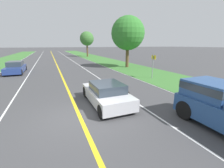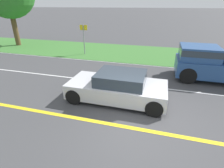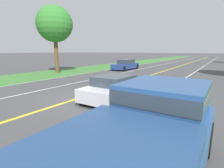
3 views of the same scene
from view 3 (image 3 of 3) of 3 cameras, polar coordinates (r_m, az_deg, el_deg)
name	(u,v)px [view 3 (image 3 of 3)]	position (r m, az deg, el deg)	size (l,w,h in m)	color
ground_plane	(77,99)	(9.76, -11.27, -4.72)	(400.00, 400.00, 0.00)	#424244
centre_divider_line	(77,99)	(9.76, -11.27, -4.70)	(0.18, 160.00, 0.01)	yellow
lane_edge_line_left	(10,85)	(15.40, -30.26, -0.30)	(0.14, 160.00, 0.01)	white
lane_dash_same_dir	(135,110)	(7.82, 7.65, -8.52)	(0.10, 160.00, 0.01)	white
lane_dash_oncoming	(38,91)	(12.41, -22.93, -2.03)	(0.10, 160.00, 0.01)	white
ego_car	(115,88)	(9.33, 1.08, -1.33)	(1.94, 4.21, 1.30)	silver
dog	(136,92)	(8.77, 7.99, -2.69)	(0.23, 1.19, 0.87)	black
pickup_truck	(142,140)	(3.46, 9.86, -17.50)	(2.13, 5.23, 1.84)	#284C84
oncoming_car	(126,65)	(24.38, 4.48, 6.26)	(1.88, 4.76, 1.42)	navy
roadside_tree_left_near	(55,24)	(21.49, -18.24, 18.00)	(3.99, 3.99, 7.50)	brown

